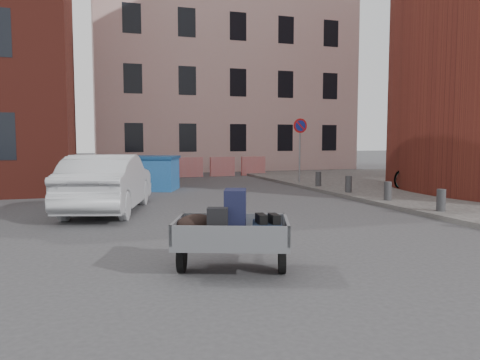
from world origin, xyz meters
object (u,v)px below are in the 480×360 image
object	(u,v)px
bicycle	(412,173)
silver_car	(108,183)
trailer	(231,231)
dumpster	(137,173)

from	to	relation	value
bicycle	silver_car	bearing A→B (deg)	83.08
trailer	bicycle	bearing A→B (deg)	60.86
dumpster	trailer	bearing A→B (deg)	-67.09
silver_car	bicycle	world-z (taller)	silver_car
trailer	silver_car	size ratio (longest dim) A/B	0.43
trailer	dumpster	xyz separation A→B (m)	(-0.21, 11.67, 0.04)
silver_car	bicycle	xyz separation A→B (m)	(10.90, 1.74, -0.11)
trailer	silver_car	distance (m)	6.60
dumpster	silver_car	world-z (taller)	silver_car
trailer	bicycle	xyz separation A→B (m)	(9.44, 8.17, 0.04)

